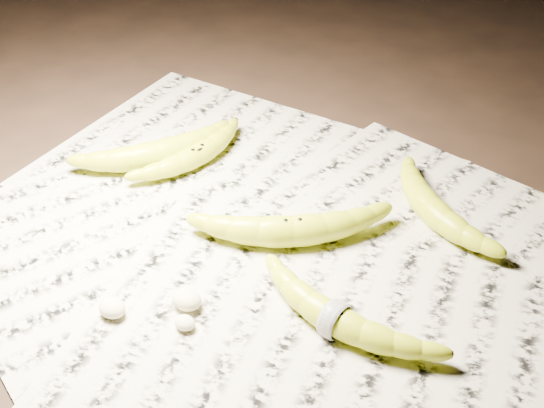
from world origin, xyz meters
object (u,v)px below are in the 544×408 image
Objects in this scene: banana_center at (292,229)px; banana_taped at (335,317)px; banana_left_a at (197,153)px; banana_left_b at (157,152)px; banana_upper_a at (431,206)px.

banana_taped is at bearing -79.14° from banana_center.
banana_left_b reaches higher than banana_left_a.
banana_taped is (0.12, -0.10, -0.00)m from banana_center.
banana_left_a is at bearing 121.68° from banana_center.
banana_left_b is at bearing -131.30° from banana_upper_a.
banana_center reaches higher than banana_taped.
banana_left_b is 0.92× the size of banana_center.
banana_upper_a reaches higher than banana_taped.
banana_left_b is at bearing 131.92° from banana_center.
banana_taped is (0.38, -0.14, -0.00)m from banana_left_b.
banana_center is 0.16m from banana_taped.
banana_left_b is 0.26m from banana_center.
banana_left_a is at bearing 157.51° from banana_taped.
banana_left_b reaches higher than banana_taped.
banana_left_a is 0.86× the size of banana_taped.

